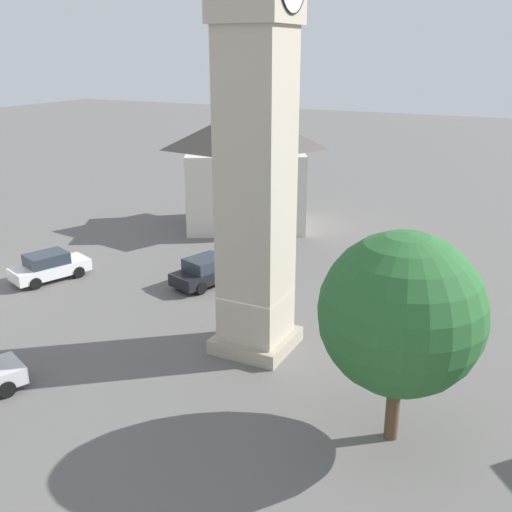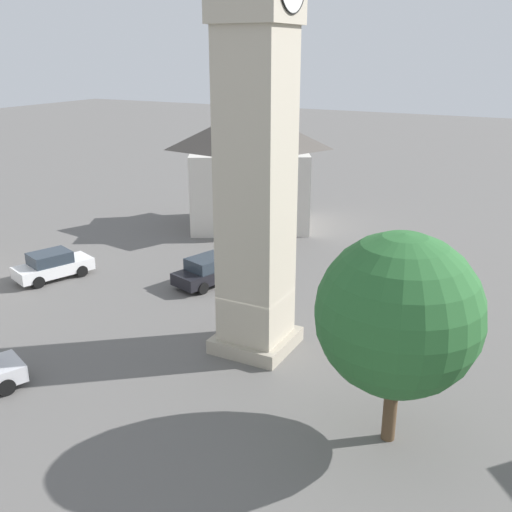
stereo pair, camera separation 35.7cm
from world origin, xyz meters
name	(u,v)px [view 2 (the right image)]	position (x,y,z in m)	size (l,w,h in m)	color
ground_plane	(256,346)	(0.00, 0.00, 0.00)	(200.00, 200.00, 0.00)	#605E5B
clock_tower	(256,14)	(0.00, 0.00, 13.10)	(3.69, 3.69, 22.35)	#A59C89
car_silver_kerb	(53,265)	(-1.79, -13.55, 0.76)	(4.46, 3.00, 1.53)	white
car_red_corner	(210,270)	(-5.14, -5.51, 0.76)	(4.44, 2.82, 1.53)	black
pedestrian	(391,299)	(-5.26, 4.26, 1.01)	(0.56, 0.26, 1.69)	#2D3351
tree	(398,315)	(3.54, 6.70, 4.40)	(5.06, 5.06, 6.95)	brown
building_terrace_right	(249,167)	(-16.12, -9.06, 4.19)	(9.84, 10.53, 8.20)	beige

